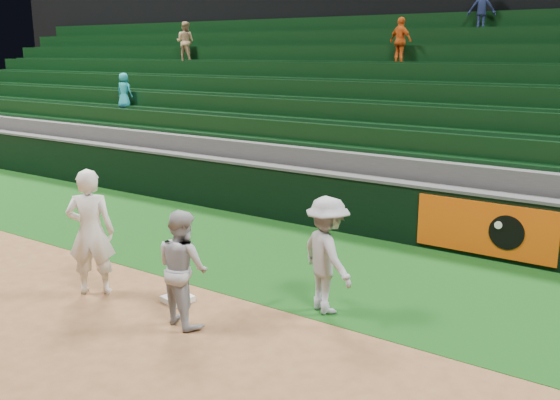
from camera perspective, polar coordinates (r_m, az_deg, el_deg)
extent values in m
plane|color=brown|center=(9.63, -9.35, -9.96)|extent=(70.00, 70.00, 0.00)
cube|color=#0D350E|center=(11.80, 0.90, -5.31)|extent=(36.00, 4.20, 0.01)
cube|color=white|center=(9.95, -9.35, -8.90)|extent=(0.46, 0.46, 0.09)
imported|color=white|center=(10.29, -16.92, -2.82)|extent=(0.89, 0.84, 2.03)
imported|color=#A0A2AA|center=(8.92, -8.90, -6.12)|extent=(0.94, 0.81, 1.67)
imported|color=#9598A2|center=(9.20, 4.34, -5.05)|extent=(1.30, 1.12, 1.75)
cube|color=black|center=(13.44, 6.20, -0.40)|extent=(36.00, 0.35, 1.20)
cube|color=#D84C0A|center=(12.15, 18.22, -2.51)|extent=(2.60, 0.05, 1.00)
cylinder|color=black|center=(12.02, 20.00, -2.82)|extent=(0.64, 0.02, 0.64)
cylinder|color=white|center=(12.01, 19.33, -2.18)|extent=(0.14, 0.02, 0.14)
cube|color=#424244|center=(13.30, 6.26, 2.19)|extent=(36.00, 0.40, 0.06)
cube|color=#38383A|center=(14.01, 7.66, 1.08)|extent=(36.00, 0.85, 1.65)
cube|color=black|center=(14.05, 8.28, 5.54)|extent=(36.00, 0.14, 0.50)
cube|color=black|center=(13.93, 7.94, 4.61)|extent=(36.00, 0.45, 0.08)
cube|color=#38383A|center=(14.71, 9.23, 2.51)|extent=(36.00, 0.85, 2.10)
cube|color=black|center=(14.75, 9.86, 7.62)|extent=(36.00, 0.14, 0.50)
cube|color=black|center=(14.62, 9.53, 6.75)|extent=(36.00, 0.45, 0.08)
cube|color=#38383A|center=(15.43, 10.65, 3.80)|extent=(36.00, 0.85, 2.55)
cube|color=black|center=(15.49, 11.30, 9.50)|extent=(36.00, 0.14, 0.50)
cube|color=black|center=(15.35, 11.00, 8.69)|extent=(36.00, 0.45, 0.08)
cube|color=#38383A|center=(16.16, 11.95, 4.98)|extent=(36.00, 0.85, 3.00)
cube|color=black|center=(16.24, 12.62, 11.20)|extent=(36.00, 0.14, 0.50)
cube|color=black|center=(16.10, 12.34, 10.45)|extent=(36.00, 0.45, 0.08)
cube|color=#38383A|center=(16.91, 13.14, 6.06)|extent=(36.00, 0.85, 3.45)
cube|color=black|center=(17.02, 13.83, 12.74)|extent=(36.00, 0.14, 0.50)
cube|color=black|center=(16.87, 13.58, 12.04)|extent=(36.00, 0.45, 0.08)
cube|color=#38383A|center=(17.67, 14.23, 7.04)|extent=(36.00, 0.85, 3.90)
cube|color=black|center=(17.82, 14.96, 14.14)|extent=(36.00, 0.14, 0.50)
cube|color=black|center=(17.66, 14.71, 13.48)|extent=(36.00, 0.45, 0.08)
cube|color=#38383A|center=(18.44, 15.24, 7.93)|extent=(36.00, 0.85, 4.35)
cube|color=black|center=(18.63, 15.99, 15.42)|extent=(36.00, 0.14, 0.50)
cube|color=black|center=(18.46, 15.77, 14.80)|extent=(36.00, 0.45, 0.08)
imported|color=teal|center=(19.81, -14.06, 9.68)|extent=(0.56, 0.41, 1.06)
imported|color=#C54B12|center=(17.06, 10.97, 14.09)|extent=(0.77, 0.52, 1.22)
imported|color=#A1845E|center=(21.41, -8.66, 14.10)|extent=(0.74, 0.65, 1.30)
imported|color=#101735|center=(18.13, 17.98, 16.37)|extent=(0.82, 0.60, 1.14)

